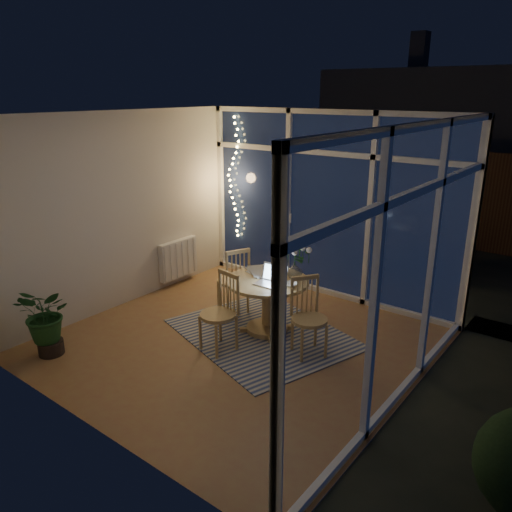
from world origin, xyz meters
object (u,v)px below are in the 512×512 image
(dining_table, at_px, (267,306))
(chair_front, at_px, (218,313))
(chair_right, at_px, (310,318))
(flower_vase, at_px, (295,270))
(laptop, at_px, (270,275))
(potted_plant, at_px, (48,323))
(chair_left, at_px, (233,279))

(dining_table, height_order, chair_front, chair_front)
(chair_right, bearing_deg, flower_vase, 84.28)
(laptop, height_order, flower_vase, laptop)
(dining_table, relative_size, laptop, 3.05)
(flower_vase, bearing_deg, potted_plant, -129.85)
(chair_front, xyz_separation_m, flower_vase, (0.38, 0.96, 0.32))
(chair_right, distance_m, potted_plant, 2.91)
(dining_table, bearing_deg, potted_plant, -129.44)
(dining_table, xyz_separation_m, potted_plant, (-1.60, -1.94, 0.04))
(dining_table, xyz_separation_m, chair_left, (-0.71, 0.19, 0.12))
(dining_table, xyz_separation_m, chair_right, (0.71, -0.17, 0.11))
(dining_table, bearing_deg, flower_vase, 47.10)
(chair_front, relative_size, laptop, 2.83)
(chair_right, relative_size, laptop, 2.76)
(chair_front, bearing_deg, dining_table, 86.49)
(dining_table, xyz_separation_m, flower_vase, (0.23, 0.24, 0.45))
(flower_vase, bearing_deg, chair_front, -111.79)
(chair_front, xyz_separation_m, potted_plant, (-1.44, -1.22, -0.08))
(dining_table, bearing_deg, chair_left, 165.09)
(chair_right, distance_m, flower_vase, 0.72)
(chair_right, height_order, laptop, laptop)
(flower_vase, relative_size, potted_plant, 0.28)
(dining_table, bearing_deg, laptop, -44.49)
(laptop, xyz_separation_m, flower_vase, (0.11, 0.36, -0.01))
(potted_plant, bearing_deg, chair_front, 40.39)
(potted_plant, bearing_deg, laptop, 46.79)
(dining_table, relative_size, flower_vase, 4.77)
(chair_front, xyz_separation_m, laptop, (0.28, 0.60, 0.34))
(dining_table, distance_m, laptop, 0.49)
(chair_front, relative_size, potted_plant, 1.22)
(chair_right, bearing_deg, dining_table, 111.21)
(chair_front, height_order, potted_plant, chair_front)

